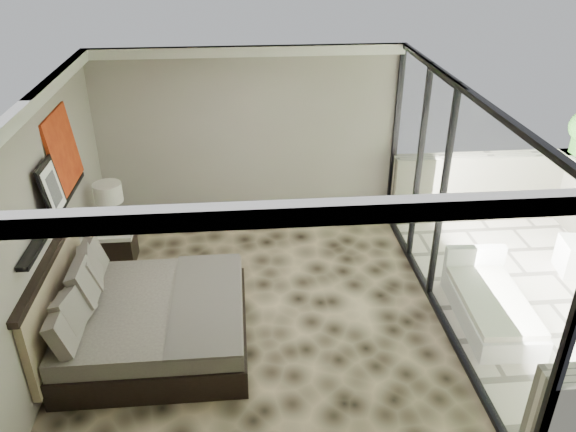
{
  "coord_description": "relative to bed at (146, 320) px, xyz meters",
  "views": [
    {
      "loc": [
        -0.12,
        -5.52,
        4.36
      ],
      "look_at": [
        0.41,
        0.4,
        1.2
      ],
      "focal_mm": 35.0,
      "sensor_mm": 36.0,
      "label": 1
    }
  ],
  "objects": [
    {
      "name": "floor",
      "position": [
        1.27,
        0.35,
        -0.34
      ],
      "size": [
        5.0,
        5.0,
        0.0
      ],
      "primitive_type": "plane",
      "color": "black",
      "rests_on": "ground"
    },
    {
      "name": "ceiling",
      "position": [
        1.27,
        0.35,
        2.45
      ],
      "size": [
        4.5,
        5.0,
        0.02
      ],
      "primitive_type": "cube",
      "color": "silver",
      "rests_on": "back_wall"
    },
    {
      "name": "back_wall",
      "position": [
        1.27,
        2.84,
        1.06
      ],
      "size": [
        4.5,
        0.02,
        2.8
      ],
      "primitive_type": "cube",
      "color": "gray",
      "rests_on": "floor"
    },
    {
      "name": "left_wall",
      "position": [
        -0.97,
        0.35,
        1.06
      ],
      "size": [
        0.02,
        5.0,
        2.8
      ],
      "primitive_type": "cube",
      "color": "gray",
      "rests_on": "floor"
    },
    {
      "name": "glass_wall",
      "position": [
        3.52,
        0.35,
        1.06
      ],
      "size": [
        0.08,
        5.0,
        2.8
      ],
      "primitive_type": "cube",
      "color": "white",
      "rests_on": "floor"
    },
    {
      "name": "terrace_slab",
      "position": [
        5.02,
        0.35,
        -0.4
      ],
      "size": [
        3.0,
        5.0,
        0.12
      ],
      "primitive_type": "cube",
      "color": "beige",
      "rests_on": "ground"
    },
    {
      "name": "picture_ledge",
      "position": [
        -0.91,
        0.45,
        1.16
      ],
      "size": [
        0.12,
        2.2,
        0.05
      ],
      "primitive_type": "cube",
      "color": "black",
      "rests_on": "left_wall"
    },
    {
      "name": "bed",
      "position": [
        0.0,
        0.0,
        0.0
      ],
      "size": [
        2.09,
        2.02,
        1.15
      ],
      "color": "black",
      "rests_on": "floor"
    },
    {
      "name": "nightstand",
      "position": [
        -0.66,
        1.84,
        -0.08
      ],
      "size": [
        0.63,
        0.63,
        0.53
      ],
      "primitive_type": "cube",
      "rotation": [
        0.0,
        0.0,
        -0.22
      ],
      "color": "black",
      "rests_on": "floor"
    },
    {
      "name": "table_lamp",
      "position": [
        -0.66,
        1.84,
        0.63
      ],
      "size": [
        0.38,
        0.38,
        0.7
      ],
      "color": "black",
      "rests_on": "nightstand"
    },
    {
      "name": "abstract_canvas",
      "position": [
        -0.92,
        1.16,
        1.63
      ],
      "size": [
        0.13,
        0.9,
        0.9
      ],
      "primitive_type": "cube",
      "rotation": [
        0.0,
        -0.1,
        0.0
      ],
      "color": "#A6420E",
      "rests_on": "picture_ledge"
    },
    {
      "name": "framed_print",
      "position": [
        -0.87,
        0.4,
        1.48
      ],
      "size": [
        0.11,
        0.5,
        0.6
      ],
      "primitive_type": "cube",
      "rotation": [
        0.0,
        -0.14,
        0.0
      ],
      "color": "black",
      "rests_on": "picture_ledge"
    },
    {
      "name": "lounger",
      "position": [
        4.1,
        0.11,
        -0.15
      ],
      "size": [
        0.85,
        1.6,
        0.61
      ],
      "rotation": [
        0.0,
        0.0,
        -0.05
      ],
      "color": "white",
      "rests_on": "terrace_slab"
    }
  ]
}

